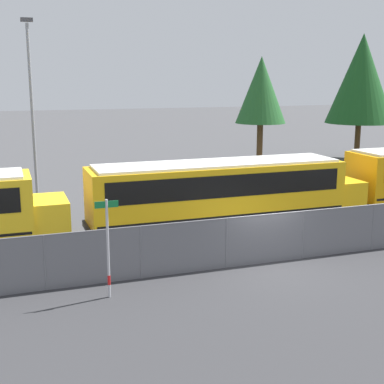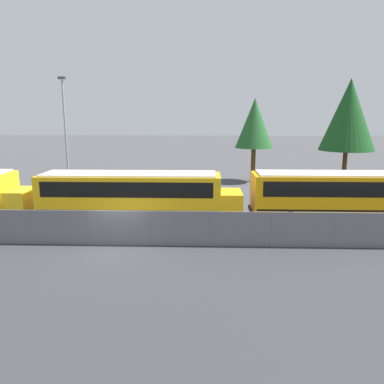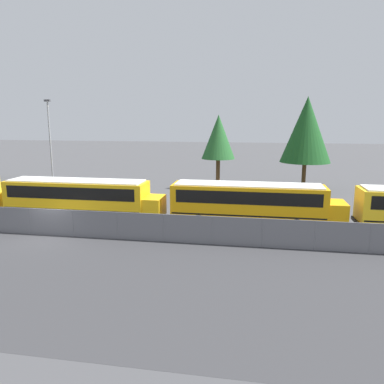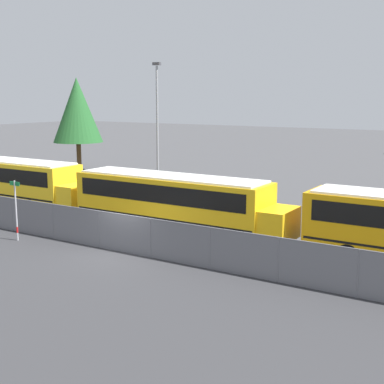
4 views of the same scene
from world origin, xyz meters
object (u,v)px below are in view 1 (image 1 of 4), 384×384
Objects in this scene: school_bus_2 at (223,191)px; light_pole at (32,106)px; tree_2 at (361,79)px; tree_0 at (261,90)px; street_sign at (108,246)px.

light_pole is (-7.17, 8.52, 3.29)m from school_bus_2.
tree_0 is at bearing -173.58° from tree_2.
light_pole is at bearing 95.13° from street_sign.
light_pole is 26.52m from tree_2.
tree_2 is (24.24, 21.07, 4.86)m from street_sign.
tree_2 reaches higher than school_bus_2.
street_sign is 0.31× the size of tree_2.
street_sign is 0.32× the size of light_pole.
school_bus_2 is at bearing -49.93° from light_pole.
school_bus_2 is 1.30× the size of light_pole.
light_pole is (-1.24, 13.83, 3.52)m from street_sign.
tree_0 is 0.81× the size of tree_2.
light_pole is at bearing -159.05° from tree_0.
street_sign is 0.38× the size of tree_0.
street_sign is (-5.93, -5.30, -0.23)m from school_bus_2.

